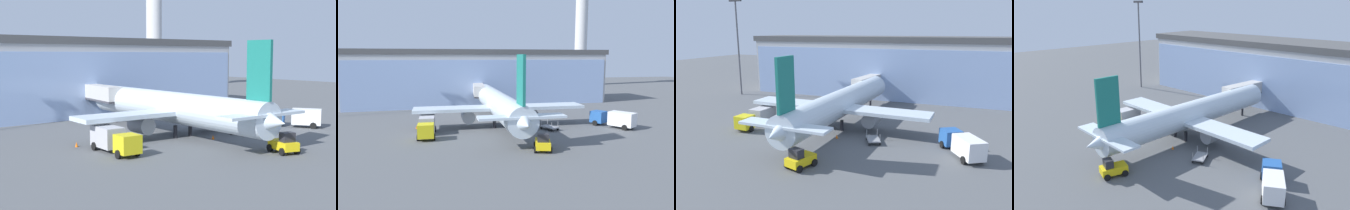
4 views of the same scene
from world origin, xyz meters
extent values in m
plane|color=#545659|center=(0.00, 0.00, 0.00)|extent=(240.00, 240.00, 0.00)
cube|color=#ACACAC|center=(0.00, 34.13, 6.00)|extent=(62.63, 15.86, 12.00)
cube|color=#98B3E0|center=(0.30, 27.41, 5.40)|extent=(60.82, 2.98, 10.80)
cube|color=#4D4D4D|center=(0.00, 34.13, 12.60)|extent=(63.88, 16.18, 1.20)
cube|color=beige|center=(-1.32, 25.27, 4.43)|extent=(3.38, 14.44, 2.40)
cube|color=#3F3F47|center=(-1.32, 25.27, 3.38)|extent=(3.43, 14.44, 0.30)
cylinder|color=#4C4C51|center=(-0.88, 30.61, 1.61)|extent=(0.70, 0.70, 3.23)
cylinder|color=#59595E|center=(-31.60, 20.97, 10.32)|extent=(0.36, 0.36, 20.65)
cube|color=#333338|center=(-31.60, 20.97, 20.90)|extent=(3.20, 0.40, 0.50)
cylinder|color=silver|center=(-0.08, 7.41, 3.60)|extent=(4.08, 33.41, 4.01)
cone|color=silver|center=(-0.11, 24.11, 3.60)|extent=(4.01, 3.01, 4.01)
cone|color=silver|center=(-0.04, -9.29, 3.60)|extent=(3.62, 4.01, 3.61)
cube|color=silver|center=(-0.07, 5.74, 3.20)|extent=(28.00, 4.26, 0.50)
cube|color=silver|center=(-0.04, -8.29, 4.21)|extent=(11.00, 2.42, 0.30)
cube|color=#197266|center=(-0.04, -7.79, 8.73)|extent=(0.37, 3.20, 6.24)
cylinder|color=gray|center=(-5.39, 6.23, 1.85)|extent=(2.11, 3.20, 2.10)
cylinder|color=gray|center=(5.25, 6.25, 1.85)|extent=(2.11, 3.20, 2.10)
cylinder|color=black|center=(-1.27, 4.74, 0.80)|extent=(0.50, 0.50, 1.60)
cylinder|color=black|center=(1.13, 4.74, 0.80)|extent=(0.50, 0.50, 1.60)
cylinder|color=black|center=(-0.10, 21.11, 0.80)|extent=(0.40, 0.40, 1.60)
cube|color=yellow|center=(-11.91, -1.14, 1.40)|extent=(2.24, 2.24, 1.90)
cube|color=#B2B2B7|center=(-11.83, 3.06, 1.55)|extent=(2.27, 4.04, 2.20)
cylinder|color=black|center=(-10.81, -1.16, 0.45)|extent=(0.32, 0.91, 0.90)
cylinder|color=black|center=(-13.01, -1.12, 0.45)|extent=(0.32, 0.91, 0.90)
cylinder|color=black|center=(-10.72, 4.04, 0.45)|extent=(0.32, 0.91, 0.90)
cylinder|color=black|center=(-12.92, 4.08, 0.45)|extent=(0.32, 0.91, 0.90)
cube|color=#2659A5|center=(16.66, 3.83, 1.40)|extent=(3.05, 3.05, 1.90)
cube|color=white|center=(18.98, 0.32, 1.55)|extent=(4.04, 4.55, 2.20)
cylinder|color=black|center=(15.75, 3.22, 0.45)|extent=(0.75, 0.92, 0.90)
cylinder|color=black|center=(17.58, 4.43, 0.45)|extent=(0.75, 0.92, 0.90)
cylinder|color=black|center=(18.61, -1.12, 0.45)|extent=(0.75, 0.92, 0.90)
cylinder|color=black|center=(20.45, 0.09, 0.45)|extent=(0.75, 0.92, 0.90)
cube|color=gray|center=(7.09, 1.59, 0.52)|extent=(2.71, 3.22, 0.16)
cylinder|color=black|center=(5.94, 2.25, 0.22)|extent=(0.31, 0.45, 0.44)
cylinder|color=gray|center=(5.94, 2.25, 1.05)|extent=(0.08, 0.08, 0.90)
cylinder|color=black|center=(7.21, 2.91, 0.22)|extent=(0.31, 0.45, 0.44)
cylinder|color=gray|center=(7.21, 2.91, 1.05)|extent=(0.08, 0.08, 0.90)
cylinder|color=black|center=(6.97, 0.26, 0.22)|extent=(0.31, 0.45, 0.44)
cylinder|color=gray|center=(6.97, 0.26, 1.05)|extent=(0.08, 0.08, 0.90)
cylinder|color=black|center=(8.25, 0.92, 0.22)|extent=(0.31, 0.45, 0.44)
cylinder|color=gray|center=(8.25, 0.92, 1.05)|extent=(0.08, 0.08, 0.90)
cube|color=yellow|center=(2.45, -9.12, 0.85)|extent=(2.56, 3.56, 0.90)
cube|color=#26262B|center=(2.28, -9.74, 1.80)|extent=(1.61, 1.33, 1.00)
cylinder|color=black|center=(1.87, -7.80, 0.40)|extent=(0.54, 0.86, 0.80)
cylinder|color=black|center=(3.61, -8.27, 0.40)|extent=(0.54, 0.86, 0.80)
cylinder|color=black|center=(1.29, -9.97, 0.40)|extent=(0.54, 0.86, 0.80)
cylinder|color=black|center=(3.03, -10.43, 0.40)|extent=(0.54, 0.86, 0.80)
cone|color=orange|center=(1.92, 1.28, 0.28)|extent=(0.36, 0.36, 0.55)
cone|color=orange|center=(-13.64, 6.94, 0.28)|extent=(0.36, 0.36, 0.55)
camera|label=1|loc=(-36.44, -40.73, 10.34)|focal=50.00mm
camera|label=2|loc=(-10.08, -46.78, 11.60)|focal=35.00mm
camera|label=3|loc=(20.13, -37.70, 14.63)|focal=35.00mm
camera|label=4|loc=(34.45, -28.29, 20.35)|focal=35.00mm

